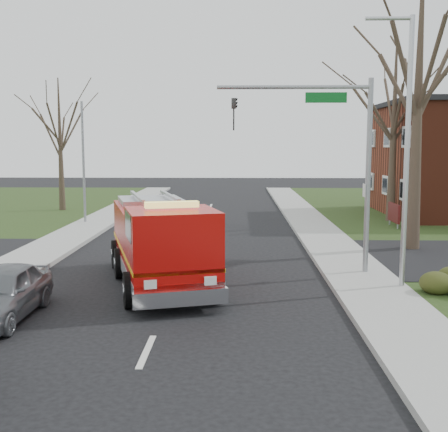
{
  "coord_description": "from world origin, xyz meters",
  "views": [
    {
      "loc": [
        2.02,
        -17.91,
        4.57
      ],
      "look_at": [
        1.52,
        2.22,
        2.0
      ],
      "focal_mm": 45.0,
      "sensor_mm": 36.0,
      "label": 1
    }
  ],
  "objects": [
    {
      "name": "parked_car_maroon",
      "position": [
        -4.2,
        -3.72,
        0.71
      ],
      "size": [
        1.7,
        4.19,
        1.42
      ],
      "primitive_type": "imported",
      "rotation": [
        0.0,
        0.0,
        -0.0
      ],
      "color": "slate",
      "rests_on": "ground"
    },
    {
      "name": "bare_tree_near",
      "position": [
        9.5,
        6.0,
        7.41
      ],
      "size": [
        6.0,
        6.0,
        12.0
      ],
      "color": "#403125",
      "rests_on": "ground"
    },
    {
      "name": "ground",
      "position": [
        0.0,
        0.0,
        0.0
      ],
      "size": [
        120.0,
        120.0,
        0.0
      ],
      "primitive_type": "plane",
      "color": "black",
      "rests_on": "ground"
    },
    {
      "name": "utility_pole_far",
      "position": [
        -6.8,
        14.0,
        3.5
      ],
      "size": [
        0.14,
        0.14,
        7.0
      ],
      "primitive_type": "cylinder",
      "color": "gray",
      "rests_on": "ground"
    },
    {
      "name": "health_center_sign",
      "position": [
        10.5,
        12.5,
        0.88
      ],
      "size": [
        0.12,
        2.0,
        1.4
      ],
      "color": "#4B1111",
      "rests_on": "ground"
    },
    {
      "name": "traffic_signal_mast",
      "position": [
        5.21,
        1.5,
        4.71
      ],
      "size": [
        5.29,
        0.18,
        6.8
      ],
      "color": "gray",
      "rests_on": "ground"
    },
    {
      "name": "bare_tree_far",
      "position": [
        11.0,
        15.0,
        6.49
      ],
      "size": [
        5.25,
        5.25,
        10.5
      ],
      "color": "#403125",
      "rests_on": "ground"
    },
    {
      "name": "bare_tree_left",
      "position": [
        -10.0,
        20.0,
        5.56
      ],
      "size": [
        4.5,
        4.5,
        9.0
      ],
      "color": "#403125",
      "rests_on": "ground"
    },
    {
      "name": "streetlight_pole",
      "position": [
        7.14,
        -0.5,
        4.55
      ],
      "size": [
        1.48,
        0.16,
        8.4
      ],
      "color": "#B7BABF",
      "rests_on": "ground"
    },
    {
      "name": "fire_engine",
      "position": [
        -0.49,
        -0.0,
        1.35
      ],
      "size": [
        4.5,
        7.79,
        2.97
      ],
      "rotation": [
        0.0,
        0.0,
        0.28
      ],
      "color": "#B60B08",
      "rests_on": "ground"
    },
    {
      "name": "sidewalk_right",
      "position": [
        6.2,
        0.0,
        0.07
      ],
      "size": [
        2.4,
        80.0,
        0.15
      ],
      "primitive_type": "cube",
      "color": "#9C9C97",
      "rests_on": "ground"
    }
  ]
}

